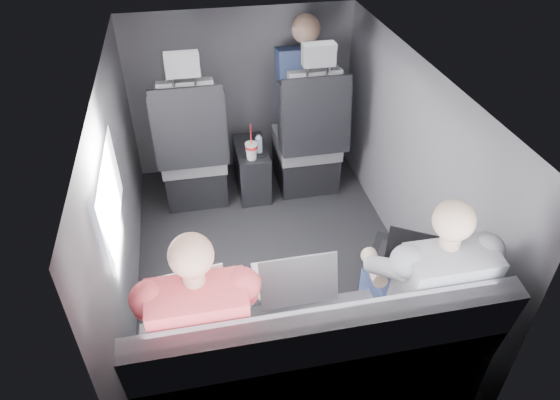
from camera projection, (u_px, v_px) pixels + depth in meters
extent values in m
plane|color=black|center=(272.00, 262.00, 3.43)|extent=(2.60, 2.60, 0.00)
plane|color=#B2B2AD|center=(270.00, 75.00, 2.63)|extent=(2.60, 2.60, 0.00)
cube|color=#56565B|center=(119.00, 198.00, 2.89)|extent=(0.02, 2.60, 1.35)
cube|color=#56565B|center=(410.00, 165.00, 3.17)|extent=(0.02, 2.60, 1.35)
cube|color=#56565B|center=(242.00, 92.00, 4.05)|extent=(1.80, 0.02, 1.35)
cube|color=#56565B|center=(330.00, 359.00, 2.01)|extent=(1.80, 0.02, 1.35)
cube|color=white|center=(111.00, 196.00, 2.52)|extent=(0.02, 0.75, 0.42)
cube|color=black|center=(316.00, 107.00, 3.56)|extent=(0.35, 0.11, 0.59)
cube|color=black|center=(196.00, 178.00, 4.00)|extent=(0.46, 0.48, 0.30)
cube|color=#5B5B60|center=(193.00, 154.00, 3.84)|extent=(0.48, 0.46, 0.14)
cube|color=#5B5B60|center=(189.00, 123.00, 3.47)|extent=(0.38, 0.18, 0.61)
cube|color=black|center=(158.00, 130.00, 3.45)|extent=(0.08, 0.21, 0.53)
cube|color=black|center=(221.00, 124.00, 3.52)|extent=(0.08, 0.21, 0.53)
cube|color=black|center=(190.00, 129.00, 3.42)|extent=(0.50, 0.11, 0.58)
cube|color=#5B5B60|center=(182.00, 64.00, 3.17)|extent=(0.22, 0.10, 0.15)
cube|color=black|center=(305.00, 166.00, 4.14)|extent=(0.46, 0.48, 0.30)
cube|color=#5B5B60|center=(306.00, 143.00, 3.99)|extent=(0.48, 0.46, 0.14)
cube|color=#5B5B60|center=(314.00, 112.00, 3.61)|extent=(0.38, 0.18, 0.61)
cube|color=black|center=(285.00, 118.00, 3.59)|extent=(0.08, 0.21, 0.53)
cube|color=black|center=(343.00, 113.00, 3.66)|extent=(0.08, 0.21, 0.53)
cube|color=black|center=(317.00, 117.00, 3.56)|extent=(0.50, 0.11, 0.58)
cube|color=#5B5B60|center=(319.00, 54.00, 3.32)|extent=(0.22, 0.10, 0.15)
cube|color=black|center=(252.00, 169.00, 4.01)|extent=(0.24, 0.48, 0.40)
cylinder|color=black|center=(247.00, 155.00, 3.78)|extent=(0.09, 0.09, 0.01)
cylinder|color=black|center=(261.00, 154.00, 3.80)|extent=(0.09, 0.09, 0.01)
cube|color=#5B5B60|center=(310.00, 367.00, 2.49)|extent=(1.60, 0.50, 0.45)
cube|color=#5B5B60|center=(327.00, 348.00, 2.04)|extent=(1.60, 0.17, 0.47)
cylinder|color=red|center=(251.00, 147.00, 3.69)|extent=(0.09, 0.09, 0.02)
cylinder|color=white|center=(251.00, 144.00, 3.68)|extent=(0.09, 0.09, 0.01)
cylinder|color=red|center=(251.00, 134.00, 3.63)|extent=(0.01, 0.01, 0.15)
cylinder|color=#A1BBDA|center=(259.00, 145.00, 3.78)|extent=(0.05, 0.05, 0.13)
cylinder|color=#A1BBDA|center=(259.00, 137.00, 3.74)|extent=(0.03, 0.03, 0.02)
cube|color=silver|center=(194.00, 286.00, 2.44)|extent=(0.32, 0.25, 0.02)
cube|color=silver|center=(194.00, 287.00, 2.43)|extent=(0.25, 0.14, 0.00)
cube|color=silver|center=(193.00, 275.00, 2.49)|extent=(0.09, 0.06, 0.00)
cube|color=silver|center=(193.00, 290.00, 2.27)|extent=(0.30, 0.10, 0.21)
cube|color=silver|center=(193.00, 290.00, 2.28)|extent=(0.26, 0.08, 0.18)
cube|color=#AAAAAF|center=(291.00, 277.00, 2.50)|extent=(0.37, 0.26, 0.02)
cube|color=silver|center=(292.00, 277.00, 2.48)|extent=(0.30, 0.14, 0.00)
cube|color=#AAAAAF|center=(288.00, 265.00, 2.55)|extent=(0.11, 0.06, 0.00)
cube|color=#AAAAAF|center=(299.00, 281.00, 2.29)|extent=(0.37, 0.08, 0.24)
cube|color=silver|center=(299.00, 280.00, 2.30)|extent=(0.32, 0.06, 0.21)
cube|color=black|center=(406.00, 254.00, 2.63)|extent=(0.43, 0.39, 0.02)
cube|color=black|center=(407.00, 254.00, 2.61)|extent=(0.32, 0.27, 0.00)
cube|color=black|center=(401.00, 243.00, 2.68)|extent=(0.12, 0.10, 0.00)
cube|color=black|center=(422.00, 256.00, 2.44)|extent=(0.34, 0.25, 0.23)
cube|color=silver|center=(421.00, 255.00, 2.44)|extent=(0.29, 0.21, 0.20)
cube|color=#313035|center=(180.00, 330.00, 2.32)|extent=(0.14, 0.42, 0.13)
cube|color=#313035|center=(225.00, 323.00, 2.36)|extent=(0.14, 0.42, 0.13)
cube|color=#313035|center=(185.00, 333.00, 2.67)|extent=(0.13, 0.13, 0.45)
cube|color=#313035|center=(224.00, 326.00, 2.70)|extent=(0.13, 0.13, 0.45)
cube|color=#CF444A|center=(201.00, 328.00, 2.04)|extent=(0.38, 0.26, 0.52)
sphere|color=tan|center=(191.00, 255.00, 1.84)|extent=(0.17, 0.17, 0.17)
cylinder|color=tan|center=(156.00, 299.00, 2.28)|extent=(0.11, 0.27, 0.12)
cylinder|color=tan|center=(240.00, 286.00, 2.34)|extent=(0.11, 0.27, 0.12)
cube|color=navy|center=(393.00, 297.00, 2.49)|extent=(0.14, 0.42, 0.12)
cube|color=navy|center=(432.00, 291.00, 2.52)|extent=(0.14, 0.42, 0.12)
cube|color=navy|center=(372.00, 303.00, 2.83)|extent=(0.12, 0.12, 0.45)
cube|color=navy|center=(407.00, 298.00, 2.87)|extent=(0.12, 0.12, 0.45)
cube|color=gray|center=(440.00, 290.00, 2.21)|extent=(0.38, 0.26, 0.52)
sphere|color=#CBA78A|center=(454.00, 220.00, 2.01)|extent=(0.17, 0.17, 0.17)
cylinder|color=#CBA78A|center=(374.00, 267.00, 2.45)|extent=(0.11, 0.27, 0.12)
cylinder|color=#CBA78A|center=(447.00, 256.00, 2.51)|extent=(0.11, 0.27, 0.12)
cube|color=navy|center=(305.00, 87.00, 3.89)|extent=(0.43, 0.27, 0.62)
sphere|color=tan|center=(306.00, 29.00, 3.65)|extent=(0.21, 0.21, 0.21)
cube|color=navy|center=(302.00, 117.00, 4.11)|extent=(0.36, 0.43, 0.13)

